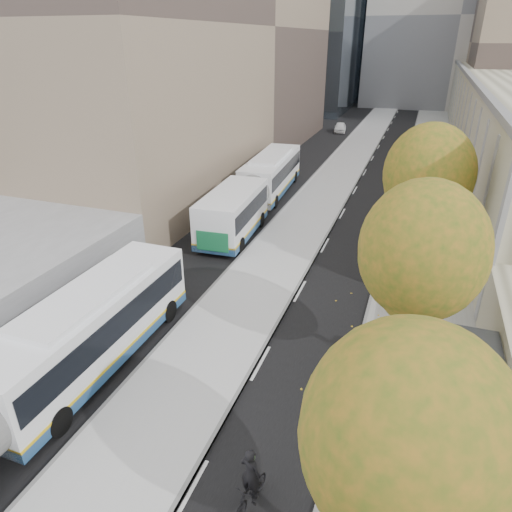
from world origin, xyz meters
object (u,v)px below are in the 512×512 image
at_px(bus_shelter, 477,379).
at_px(cyclist, 251,486).
at_px(bus_near, 7,398).
at_px(bus_far, 257,188).
at_px(distant_car, 340,127).

height_order(bus_shelter, cyclist, bus_shelter).
xyz_separation_m(bus_shelter, bus_near, (-13.44, -5.07, -0.56)).
relative_size(bus_shelter, cyclist, 2.13).
relative_size(bus_far, cyclist, 8.85).
height_order(bus_near, cyclist, bus_near).
height_order(bus_far, cyclist, bus_far).
bearing_deg(bus_shelter, distant_car, 104.70).
height_order(bus_shelter, distant_car, bus_shelter).
bearing_deg(bus_far, bus_near, -93.24).
bearing_deg(bus_shelter, bus_near, -159.31).
height_order(bus_near, bus_far, bus_far).
bearing_deg(bus_near, distant_car, 90.09).
xyz_separation_m(bus_near, distant_car, (0.09, 55.95, -0.99)).
xyz_separation_m(bus_shelter, distant_car, (-13.35, 50.88, -1.55)).
bearing_deg(bus_far, cyclist, -74.18).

